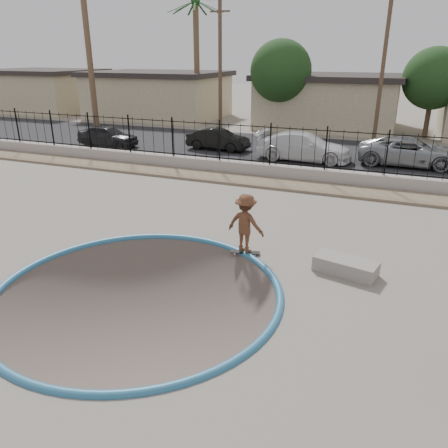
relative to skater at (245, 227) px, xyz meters
name	(u,v)px	position (x,y,z in m)	size (l,w,h in m)	color
ground	(278,190)	(-1.69, 10.00, -1.95)	(120.00, 120.00, 2.20)	slate
bowl_pit	(138,292)	(-1.69, -3.00, -0.85)	(6.84, 6.84, 1.80)	#483E37
coping_ring	(138,292)	(-1.69, -3.00, -0.85)	(7.04, 7.04, 0.20)	#2B688C
rock_strip	(262,182)	(-1.69, 7.20, -0.80)	(42.00, 1.60, 0.11)	#856D57
retaining_wall	(269,171)	(-1.69, 8.30, -0.55)	(42.00, 0.45, 0.60)	#9E948B
fence	(270,145)	(-1.69, 8.30, 0.65)	(40.00, 0.04, 1.80)	black
street	(300,149)	(-1.69, 15.00, -0.83)	(90.00, 8.00, 0.04)	black
house_west_far	(44,90)	(-29.69, 24.50, 1.12)	(10.60, 8.60, 3.90)	tan
house_west	(158,94)	(-16.69, 24.50, 1.12)	(11.60, 8.60, 3.90)	tan
house_center	(329,100)	(-1.69, 24.50, 1.12)	(10.60, 8.60, 3.90)	tan
palm_left	(85,15)	(-18.69, 18.00, 7.10)	(2.30, 2.30, 11.30)	brown
palm_mid	(196,35)	(-11.69, 22.00, 5.84)	(2.30, 2.30, 9.30)	brown
utility_pole_left	(220,64)	(-7.69, 17.00, 3.85)	(1.70, 0.24, 9.00)	#473323
utility_pole_mid	(384,61)	(2.31, 17.00, 4.10)	(1.70, 0.24, 9.50)	#473323
street_tree_left	(281,71)	(-4.69, 21.00, 3.34)	(4.32, 4.32, 6.36)	#473323
street_tree_mid	(434,79)	(5.31, 22.00, 2.99)	(3.96, 3.96, 5.83)	#473323
skater	(245,227)	(0.00, 0.00, 0.00)	(1.10, 0.63, 1.70)	brown
skateboard	(245,252)	(0.00, 0.00, -0.79)	(0.88, 0.39, 0.07)	black
concrete_ledge	(346,266)	(2.83, -0.13, -0.65)	(1.60, 0.70, 0.40)	gray
car_a	(108,136)	(-12.83, 11.40, -0.17)	(1.52, 3.77, 1.29)	black
car_b	(218,139)	(-6.20, 13.00, -0.20)	(1.29, 3.71, 1.22)	black
car_c	(304,146)	(-0.94, 12.20, -0.09)	(2.04, 5.03, 1.46)	silver
car_d	(410,152)	(4.30, 13.00, -0.12)	(2.32, 5.03, 1.40)	gray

